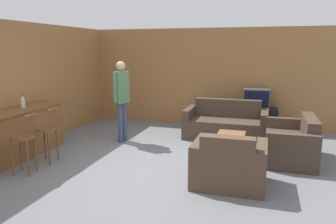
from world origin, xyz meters
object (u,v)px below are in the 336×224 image
(loveseat_right, at_px, (292,144))
(tv, at_px, (257,98))
(tv_unit, at_px, (256,120))
(bar_chair_near, at_px, (24,141))
(armchair_near, at_px, (229,166))
(bar_chair_mid, at_px, (47,133))
(coffee_table, at_px, (230,139))
(bottle, at_px, (23,102))
(book_on_table, at_px, (232,138))
(person_by_window, at_px, (122,96))
(couch_far, at_px, (226,125))

(loveseat_right, bearing_deg, tv, 109.95)
(tv_unit, distance_m, tv, 0.55)
(bar_chair_near, relative_size, loveseat_right, 0.69)
(bar_chair_near, xyz_separation_m, armchair_near, (3.32, 0.48, -0.24))
(bar_chair_mid, xyz_separation_m, coffee_table, (3.19, 1.25, -0.20))
(tv_unit, height_order, tv, tv)
(bar_chair_near, relative_size, bottle, 4.07)
(armchair_near, distance_m, bottle, 4.03)
(bar_chair_near, xyz_separation_m, book_on_table, (3.23, 1.68, -0.12))
(bar_chair_near, bearing_deg, bar_chair_mid, 89.97)
(book_on_table, distance_m, person_by_window, 2.60)
(armchair_near, relative_size, book_on_table, 4.62)
(loveseat_right, bearing_deg, bottle, -165.85)
(couch_far, height_order, loveseat_right, couch_far)
(couch_far, distance_m, coffee_table, 1.41)
(couch_far, relative_size, tv, 2.89)
(bar_chair_near, height_order, bar_chair_mid, same)
(couch_far, xyz_separation_m, bottle, (-3.56, -2.46, 0.76))
(coffee_table, bearing_deg, loveseat_right, 8.63)
(tv, bearing_deg, bar_chair_near, -131.55)
(coffee_table, distance_m, person_by_window, 2.55)
(couch_far, height_order, book_on_table, couch_far)
(bar_chair_near, xyz_separation_m, bottle, (-0.62, 0.77, 0.52))
(armchair_near, xyz_separation_m, person_by_window, (-2.56, 1.74, 0.73))
(coffee_table, height_order, tv_unit, tv_unit)
(bar_chair_mid, distance_m, book_on_table, 3.41)
(bar_chair_mid, bearing_deg, armchair_near, -1.83)
(bar_chair_mid, relative_size, couch_far, 0.54)
(couch_far, bearing_deg, person_by_window, -155.10)
(bar_chair_mid, distance_m, bottle, 0.83)
(couch_far, bearing_deg, tv_unit, 51.43)
(armchair_near, relative_size, bottle, 4.37)
(armchair_near, height_order, person_by_window, person_by_window)
(bar_chair_mid, height_order, couch_far, bar_chair_mid)
(bar_chair_near, bearing_deg, couch_far, 47.77)
(bar_chair_near, xyz_separation_m, couch_far, (2.94, 3.23, -0.24))
(tv_unit, relative_size, tv, 1.60)
(loveseat_right, bearing_deg, couch_far, 138.72)
(bar_chair_mid, relative_size, armchair_near, 0.93)
(coffee_table, xyz_separation_m, tv, (0.40, 2.20, 0.50))
(armchair_near, relative_size, person_by_window, 0.61)
(bar_chair_near, relative_size, couch_far, 0.54)
(coffee_table, relative_size, tv_unit, 0.92)
(coffee_table, bearing_deg, armchair_near, -84.33)
(loveseat_right, xyz_separation_m, coffee_table, (-1.14, -0.17, 0.04))
(tv_unit, relative_size, person_by_window, 0.58)
(book_on_table, bearing_deg, tv, 81.44)
(tv, bearing_deg, loveseat_right, -70.05)
(bar_chair_mid, height_order, person_by_window, person_by_window)
(coffee_table, bearing_deg, bar_chair_mid, -158.51)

